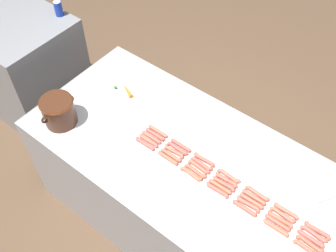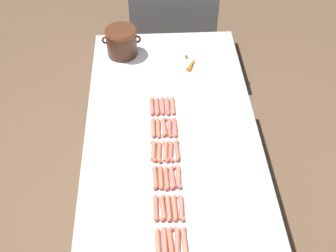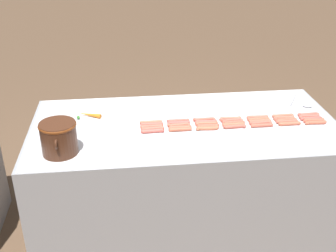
{
  "view_description": "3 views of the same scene",
  "coord_description": "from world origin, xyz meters",
  "px_view_note": "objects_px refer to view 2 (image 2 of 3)",
  "views": [
    {
      "loc": [
        -1.19,
        -0.8,
        2.89
      ],
      "look_at": [
        0.06,
        0.18,
        0.96
      ],
      "focal_mm": 41.33,
      "sensor_mm": 36.0,
      "label": 1
    },
    {
      "loc": [
        -0.11,
        -1.67,
        2.71
      ],
      "look_at": [
        -0.02,
        0.01,
        0.95
      ],
      "focal_mm": 44.96,
      "sensor_mm": 36.0,
      "label": 2
    },
    {
      "loc": [
        -2.59,
        0.41,
        2.21
      ],
      "look_at": [
        -0.01,
        0.12,
        0.88
      ],
      "focal_mm": 45.7,
      "sensor_mm": 36.0,
      "label": 3
    }
  ],
  "objects_px": {
    "hot_dog_5": "(153,128)",
    "hot_dog_33": "(175,127)",
    "hot_dog_3": "(155,178)",
    "hot_dog_15": "(170,242)",
    "hot_dog_8": "(165,242)",
    "hot_dog_11": "(159,152)",
    "hot_dog_6": "(152,106)",
    "hot_dog_23": "(175,208)",
    "hot_dog_17": "(166,178)",
    "hot_dog_19": "(164,127)",
    "hot_dog_20": "(162,106)",
    "hot_dog_12": "(158,128)",
    "carrot": "(192,62)",
    "hot_dog_13": "(157,107)",
    "hot_dog_34": "(173,106)",
    "back_cabinet": "(171,21)",
    "hot_dog_1": "(158,243)",
    "bean_pot": "(122,41)",
    "hot_dog_10": "(161,178)",
    "hot_dog_27": "(168,106)",
    "hot_dog_24": "(172,178)",
    "hot_dog_31": "(178,177)",
    "hot_dog_32": "(177,151)",
    "hot_dog_18": "(166,152)",
    "hot_dog_26": "(169,127)",
    "hot_dog_29": "(184,242)",
    "hot_dog_16": "(169,208)",
    "hot_dog_2": "(156,208)",
    "hot_dog_9": "(163,208)",
    "hot_dog_4": "(153,151)",
    "hot_dog_30": "(181,208)",
    "hot_dog_22": "(177,241)"
  },
  "relations": [
    {
      "from": "back_cabinet",
      "to": "hot_dog_1",
      "type": "bearing_deg",
      "value": -94.72
    },
    {
      "from": "hot_dog_24",
      "to": "hot_dog_33",
      "type": "xyz_separation_m",
      "value": [
        0.04,
        0.37,
        0.0
      ]
    },
    {
      "from": "hot_dog_3",
      "to": "hot_dog_33",
      "type": "distance_m",
      "value": 0.39
    },
    {
      "from": "hot_dog_12",
      "to": "carrot",
      "type": "xyz_separation_m",
      "value": [
        0.26,
        0.61,
        0.0
      ]
    },
    {
      "from": "hot_dog_24",
      "to": "hot_dog_32",
      "type": "bearing_deg",
      "value": 78.66
    },
    {
      "from": "hot_dog_9",
      "to": "hot_dog_23",
      "type": "relative_size",
      "value": 1.0
    },
    {
      "from": "hot_dog_11",
      "to": "carrot",
      "type": "bearing_deg",
      "value": 72.12
    },
    {
      "from": "hot_dog_8",
      "to": "hot_dog_23",
      "type": "height_order",
      "value": "same"
    },
    {
      "from": "hot_dog_2",
      "to": "hot_dog_17",
      "type": "relative_size",
      "value": 1.0
    },
    {
      "from": "hot_dog_1",
      "to": "hot_dog_6",
      "type": "relative_size",
      "value": 1.0
    },
    {
      "from": "hot_dog_10",
      "to": "hot_dog_27",
      "type": "distance_m",
      "value": 0.55
    },
    {
      "from": "hot_dog_2",
      "to": "hot_dog_11",
      "type": "relative_size",
      "value": 1.0
    },
    {
      "from": "hot_dog_18",
      "to": "hot_dog_27",
      "type": "distance_m",
      "value": 0.37
    },
    {
      "from": "hot_dog_18",
      "to": "hot_dog_32",
      "type": "bearing_deg",
      "value": 4.13
    },
    {
      "from": "hot_dog_22",
      "to": "hot_dog_26",
      "type": "height_order",
      "value": "same"
    },
    {
      "from": "hot_dog_24",
      "to": "hot_dog_32",
      "type": "distance_m",
      "value": 0.19
    },
    {
      "from": "hot_dog_5",
      "to": "hot_dog_19",
      "type": "distance_m",
      "value": 0.06
    },
    {
      "from": "hot_dog_22",
      "to": "hot_dog_27",
      "type": "bearing_deg",
      "value": 89.88
    },
    {
      "from": "hot_dog_29",
      "to": "hot_dog_34",
      "type": "relative_size",
      "value": 1.0
    },
    {
      "from": "hot_dog_10",
      "to": "hot_dog_19",
      "type": "height_order",
      "value": "same"
    },
    {
      "from": "hot_dog_13",
      "to": "hot_dog_17",
      "type": "height_order",
      "value": "same"
    },
    {
      "from": "hot_dog_11",
      "to": "hot_dog_20",
      "type": "xyz_separation_m",
      "value": [
        0.03,
        0.38,
        0.0
      ]
    },
    {
      "from": "hot_dog_5",
      "to": "hot_dog_33",
      "type": "xyz_separation_m",
      "value": [
        0.13,
        -0.0,
        0.0
      ]
    },
    {
      "from": "back_cabinet",
      "to": "hot_dog_34",
      "type": "relative_size",
      "value": 6.42
    },
    {
      "from": "hot_dog_8",
      "to": "hot_dog_34",
      "type": "xyz_separation_m",
      "value": [
        0.09,
        0.93,
        0.0
      ]
    },
    {
      "from": "hot_dog_30",
      "to": "carrot",
      "type": "distance_m",
      "value": 1.19
    },
    {
      "from": "hot_dog_8",
      "to": "hot_dog_20",
      "type": "xyz_separation_m",
      "value": [
        0.03,
        0.93,
        0.0
      ]
    },
    {
      "from": "hot_dog_4",
      "to": "hot_dog_15",
      "type": "xyz_separation_m",
      "value": [
        0.06,
        -0.56,
        0.0
      ]
    },
    {
      "from": "hot_dog_16",
      "to": "hot_dog_13",
      "type": "bearing_deg",
      "value": 92.43
    },
    {
      "from": "hot_dog_5",
      "to": "hot_dog_29",
      "type": "xyz_separation_m",
      "value": [
        0.13,
        -0.75,
        0.0
      ]
    },
    {
      "from": "hot_dog_15",
      "to": "hot_dog_29",
      "type": "xyz_separation_m",
      "value": [
        0.07,
        -0.0,
        0.0
      ]
    },
    {
      "from": "hot_dog_16",
      "to": "hot_dog_33",
      "type": "relative_size",
      "value": 1.0
    },
    {
      "from": "hot_dog_24",
      "to": "hot_dog_31",
      "type": "height_order",
      "value": "same"
    },
    {
      "from": "hot_dog_17",
      "to": "hot_dog_19",
      "type": "xyz_separation_m",
      "value": [
        0.0,
        0.38,
        0.0
      ]
    },
    {
      "from": "hot_dog_8",
      "to": "hot_dog_11",
      "type": "relative_size",
      "value": 1.0
    },
    {
      "from": "hot_dog_6",
      "to": "hot_dog_15",
      "type": "height_order",
      "value": "same"
    },
    {
      "from": "hot_dog_30",
      "to": "hot_dog_31",
      "type": "height_order",
      "value": "same"
    },
    {
      "from": "hot_dog_4",
      "to": "hot_dog_31",
      "type": "bearing_deg",
      "value": -55.47
    },
    {
      "from": "hot_dog_13",
      "to": "hot_dog_16",
      "type": "xyz_separation_m",
      "value": [
        0.03,
        -0.74,
        0.0
      ]
    },
    {
      "from": "hot_dog_2",
      "to": "hot_dog_5",
      "type": "bearing_deg",
      "value": 89.67
    },
    {
      "from": "hot_dog_13",
      "to": "hot_dog_33",
      "type": "height_order",
      "value": "same"
    },
    {
      "from": "hot_dog_1",
      "to": "bean_pot",
      "type": "xyz_separation_m",
      "value": [
        -0.2,
        1.51,
        0.1
      ]
    },
    {
      "from": "back_cabinet",
      "to": "hot_dog_26",
      "type": "height_order",
      "value": "back_cabinet"
    },
    {
      "from": "hot_dog_26",
      "to": "hot_dog_16",
      "type": "bearing_deg",
      "value": -93.62
    },
    {
      "from": "hot_dog_13",
      "to": "hot_dog_20",
      "type": "xyz_separation_m",
      "value": [
        0.03,
        0.0,
        0.0
      ]
    },
    {
      "from": "hot_dog_3",
      "to": "hot_dog_15",
      "type": "distance_m",
      "value": 0.38
    },
    {
      "from": "hot_dog_33",
      "to": "hot_dog_18",
      "type": "bearing_deg",
      "value": -109.07
    },
    {
      "from": "back_cabinet",
      "to": "hot_dog_10",
      "type": "distance_m",
      "value": 2.19
    },
    {
      "from": "hot_dog_33",
      "to": "bean_pot",
      "type": "relative_size",
      "value": 0.57
    },
    {
      "from": "hot_dog_5",
      "to": "hot_dog_34",
      "type": "distance_m",
      "value": 0.22
    }
  ]
}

